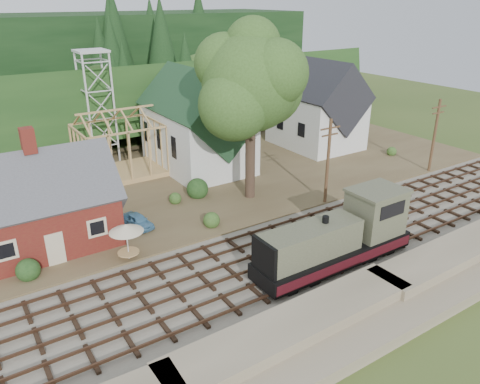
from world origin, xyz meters
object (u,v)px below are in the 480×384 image
patio_set (126,230)px  car_blue (138,221)px  locomotive (340,238)px  car_red (336,140)px

patio_set → car_blue: bearing=60.4°
car_blue → patio_set: (-2.46, -4.32, 1.74)m
locomotive → patio_set: (-12.19, 8.50, 0.43)m
locomotive → patio_set: locomotive is taller
locomotive → patio_set: bearing=145.1°
car_blue → patio_set: size_ratio=1.20×
car_blue → patio_set: 5.26m
locomotive → car_blue: 16.15m
car_blue → car_red: (29.37, 7.82, 0.05)m
locomotive → car_red: locomotive is taller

